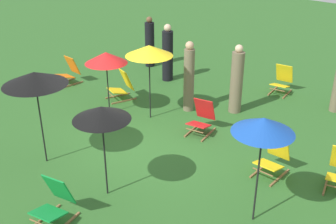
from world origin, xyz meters
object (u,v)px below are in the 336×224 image
(deckchair_0, at_px, (202,118))
(deckchair_4, at_px, (69,72))
(umbrella_4, at_px, (35,79))
(person_3, at_px, (168,54))
(deckchair_3, at_px, (282,81))
(umbrella_0, at_px, (106,58))
(umbrella_2, at_px, (149,51))
(person_0, at_px, (189,78))
(umbrella_1, at_px, (101,113))
(person_4, at_px, (150,43))
(deckchair_2, at_px, (54,203))
(person_1, at_px, (237,81))
(deckchair_1, at_px, (273,157))
(deckchair_7, at_px, (122,86))
(umbrella_3, at_px, (263,126))

(deckchair_0, xyz_separation_m, deckchair_4, (-5.01, -0.39, 0.00))
(umbrella_4, relative_size, person_3, 1.12)
(deckchair_4, bearing_deg, deckchair_3, 37.17)
(umbrella_0, bearing_deg, umbrella_2, 30.07)
(deckchair_3, relative_size, person_3, 0.47)
(person_0, bearing_deg, umbrella_1, -177.78)
(umbrella_4, bearing_deg, person_0, 84.08)
(deckchair_4, height_order, person_4, person_4)
(deckchair_0, distance_m, umbrella_4, 3.89)
(deckchair_2, height_order, umbrella_1, umbrella_1)
(deckchair_2, bearing_deg, person_0, 89.86)
(person_1, bearing_deg, umbrella_2, -13.68)
(deckchair_1, relative_size, umbrella_1, 0.47)
(person_0, xyz_separation_m, person_1, (0.94, 0.79, -0.05))
(deckchair_7, height_order, person_4, person_4)
(deckchair_0, relative_size, deckchair_2, 0.99)
(umbrella_3, bearing_deg, deckchair_0, 146.27)
(deckchair_0, distance_m, deckchair_1, 2.16)
(deckchair_2, relative_size, umbrella_2, 0.45)
(umbrella_1, bearing_deg, deckchair_4, 153.37)
(umbrella_1, height_order, person_1, person_1)
(umbrella_0, bearing_deg, deckchair_7, 119.56)
(umbrella_0, xyz_separation_m, umbrella_4, (0.94, -2.41, 0.35))
(deckchair_0, height_order, deckchair_7, same)
(deckchair_0, distance_m, deckchair_4, 5.03)
(person_0, bearing_deg, umbrella_4, 156.11)
(deckchair_4, xyz_separation_m, umbrella_0, (2.58, -0.47, 1.14))
(person_0, relative_size, person_1, 1.03)
(deckchair_1, relative_size, deckchair_7, 0.97)
(umbrella_4, bearing_deg, deckchair_7, 113.53)
(deckchair_7, distance_m, person_4, 2.98)
(umbrella_1, xyz_separation_m, umbrella_2, (-1.78, 2.77, 0.12))
(person_3, height_order, person_4, person_3)
(deckchair_0, xyz_separation_m, person_0, (-1.08, 0.73, 0.53))
(deckchair_7, xyz_separation_m, person_3, (-0.14, 1.97, 0.47))
(person_1, bearing_deg, deckchair_1, 72.91)
(deckchair_1, height_order, person_4, person_4)
(umbrella_0, bearing_deg, deckchair_0, 19.48)
(deckchair_2, xyz_separation_m, umbrella_4, (-1.80, 0.87, 1.48))
(umbrella_4, bearing_deg, deckchair_0, 65.49)
(umbrella_2, distance_m, person_1, 2.43)
(umbrella_1, relative_size, person_3, 1.00)
(deckchair_4, height_order, person_3, person_3)
(umbrella_2, bearing_deg, deckchair_0, 11.51)
(deckchair_3, distance_m, person_4, 4.64)
(deckchair_0, xyz_separation_m, deckchair_7, (-2.90, -0.02, 0.00))
(deckchair_0, relative_size, umbrella_0, 0.52)
(deckchair_4, height_order, umbrella_2, umbrella_2)
(umbrella_0, height_order, umbrella_1, umbrella_1)
(person_1, bearing_deg, deckchair_2, 26.91)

